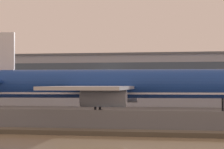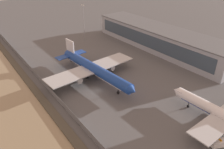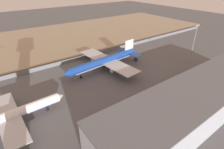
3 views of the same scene
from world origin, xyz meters
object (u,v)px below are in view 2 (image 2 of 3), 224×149
cargo_jet_blue (93,69)px  baggage_tug (74,60)px  ops_van (220,143)px  passenger_jet_white (222,115)px  apron_light_mast_apron_west (84,21)px

cargo_jet_blue → baggage_tug: size_ratio=14.15×
baggage_tug → ops_van: 79.13m
passenger_jet_white → ops_van: bearing=-59.9°
cargo_jet_blue → ops_van: (56.15, 8.26, -3.90)m
cargo_jet_blue → apron_light_mast_apron_west: 53.94m
baggage_tug → ops_van: (78.84, 6.75, 0.47)m
passenger_jet_white → apron_light_mast_apron_west: bearing=176.5°
passenger_jet_white → apron_light_mast_apron_west: (-99.17, 6.15, 8.68)m
cargo_jet_blue → passenger_jet_white: cargo_jet_blue is taller
apron_light_mast_apron_west → cargo_jet_blue: bearing=-25.7°
passenger_jet_white → ops_van: passenger_jet_white is taller
ops_van → passenger_jet_white: bearing=120.1°
cargo_jet_blue → apron_light_mast_apron_west: apron_light_mast_apron_west is taller
baggage_tug → ops_van: bearing=4.9°
baggage_tug → apron_light_mast_apron_west: 35.50m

